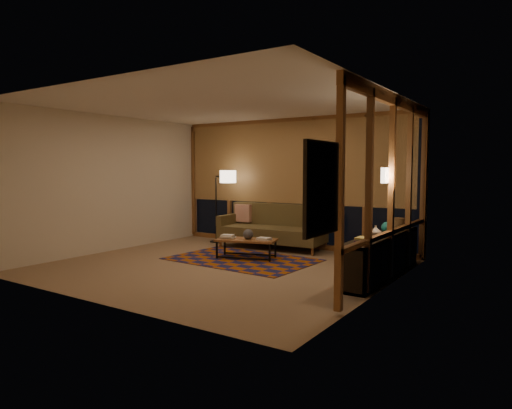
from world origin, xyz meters
The scene contains 21 objects.
floor centered at (0.00, 0.00, 0.00)m, with size 5.50×5.00×0.01m, color #9F7E66.
ceiling centered at (0.00, 0.00, 2.70)m, with size 5.50×5.00×0.01m, color silver.
walls centered at (0.00, 0.00, 1.35)m, with size 5.51×5.01×2.70m.
window_wall_back centered at (0.00, 2.43, 1.35)m, with size 5.30×0.16×2.60m, color brown, non-canonical shape.
window_wall_right centered at (2.68, 0.60, 1.35)m, with size 0.16×3.70×2.60m, color brown, non-canonical shape.
wall_art centered at (2.71, -1.85, 1.45)m, with size 0.06×0.74×0.94m, color red, non-canonical shape.
wall_sconce centered at (2.62, 0.45, 1.55)m, with size 0.12×0.18×0.22m, color #FFE2BA, non-canonical shape.
sofa centered at (-0.20, 1.99, 0.45)m, with size 2.18×0.88×0.89m, color brown, non-canonical shape.
pillow_left centered at (-1.03, 2.15, 0.64)m, with size 0.38×0.13×0.38m, color #CB4723, non-canonical shape.
pillow_right centered at (0.64, 2.19, 0.65)m, with size 0.41×0.14×0.41m, color #CB4723, non-canonical shape.
area_rug centered at (-0.03, 0.67, 0.01)m, with size 2.54×1.69×0.01m, color #904109.
coffee_table centered at (-0.03, 0.80, 0.18)m, with size 1.09×0.50×0.36m, color brown, non-canonical shape.
book_stack_a centered at (-0.36, 0.69, 0.40)m, with size 0.24×0.19×0.07m, color white, non-canonical shape.
book_stack_b centered at (0.31, 0.87, 0.38)m, with size 0.23×0.18×0.05m, color white, non-canonical shape.
ceramic_pot centered at (0.01, 0.81, 0.46)m, with size 0.19×0.19×0.19m, color black.
floor_lamp centered at (-1.68, 2.00, 0.81)m, with size 0.54×0.35×1.62m, color black, non-canonical shape.
bookshelf centered at (2.49, 0.80, 0.32)m, with size 0.40×2.56×0.64m, color black, non-canonical shape.
basket centered at (2.47, 1.61, 0.73)m, with size 0.25×0.25×0.19m, color brown.
teal_bowl centered at (2.49, 1.02, 0.73)m, with size 0.18×0.18×0.18m, color #13615D.
vase centered at (2.49, 0.48, 0.73)m, with size 0.17×0.17×0.18m, color tan.
shelf_book_stack centered at (2.49, -0.03, 0.67)m, with size 0.17×0.25×0.07m, color white, non-canonical shape.
Camera 1 is at (4.67, -5.99, 1.64)m, focal length 32.00 mm.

